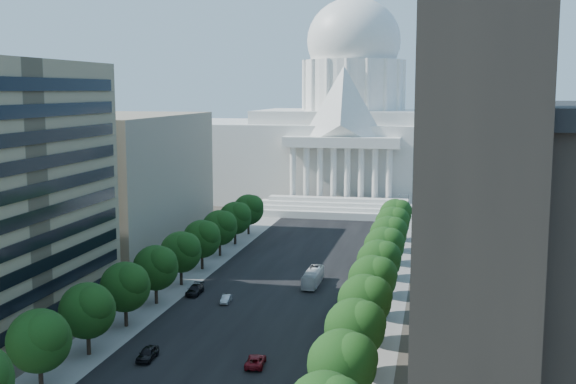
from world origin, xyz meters
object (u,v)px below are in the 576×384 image
Objects in this scene: car_dark_a at (148,354)px; city_bus at (313,277)px; car_red at (256,361)px; car_dark_b at (195,290)px; car_silver at (226,299)px.

car_dark_a is 0.46× the size of city_bus.
car_dark_b is at bearing -63.11° from car_red.
car_silver is 18.58m from city_bus.
car_dark_b is at bearing 95.14° from car_dark_a.
car_red is 0.91× the size of car_dark_b.
car_red is at bearing -70.63° from car_silver.
car_red is (14.59, 0.76, -0.14)m from car_dark_a.
car_silver is 7.72m from car_dark_b.
city_bus is at bearing 26.31° from car_dark_b.
city_bus reaches higher than car_silver.
car_silver is at bearing -131.51° from city_bus.
car_silver is at bearing -70.75° from car_red.
car_silver is at bearing 81.84° from car_dark_a.
car_dark_a is at bearing -83.99° from car_dark_b.
car_red reaches higher than car_silver.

